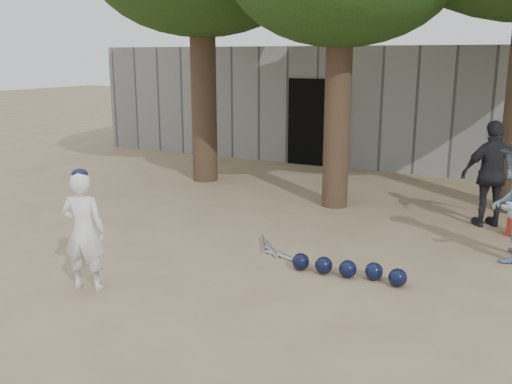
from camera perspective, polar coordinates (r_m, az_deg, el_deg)
The scene contains 7 objects.
ground at distance 7.60m, azimuth -7.61°, elevation -8.07°, with size 70.00×70.00×0.00m, color #937C5E.
boy_player at distance 7.13m, azimuth -16.85°, elevation -3.79°, with size 0.53×0.35×1.46m, color white.
spectator_blue at distance 8.52m, azimuth 24.26°, elevation -1.26°, with size 0.76×0.59×1.56m, color #83A6CB.
spectator_dark at distance 10.11m, azimuth 22.55°, elevation 1.66°, with size 1.03×0.43×1.76m, color black.
back_building at distance 16.64m, azimuth 13.36°, elevation 8.78°, with size 16.00×5.24×3.00m.
helmet_row at distance 7.46m, azimuth 9.18°, elevation -7.59°, with size 1.51×0.34×0.23m.
bat_pile at distance 8.29m, azimuth 1.82°, elevation -5.87°, with size 1.10×0.82×0.06m.
Camera 1 is at (4.13, -5.73, 2.78)m, focal length 40.00 mm.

